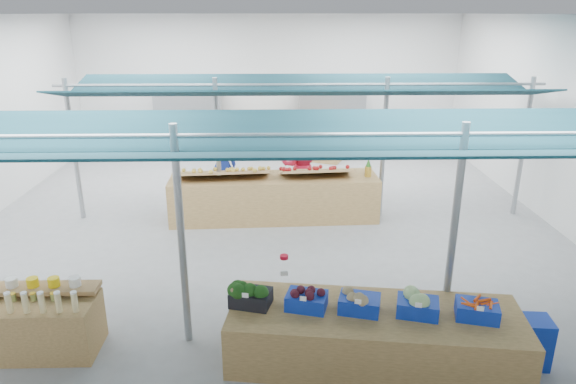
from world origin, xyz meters
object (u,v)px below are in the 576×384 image
fruit_counter (274,198)px  vendor_left (222,165)px  crate_stack (526,341)px  bottle_shelf (34,322)px  veg_counter (374,336)px  vendor_right (300,165)px

fruit_counter → vendor_left: (-1.20, 1.10, 0.41)m
vendor_left → crate_stack: bearing=123.4°
bottle_shelf → vendor_left: size_ratio=0.93×
veg_counter → fruit_counter: (-1.26, 4.86, 0.12)m
fruit_counter → vendor_left: bearing=135.1°
veg_counter → crate_stack: (1.91, -0.12, -0.03)m
bottle_shelf → vendor_left: 5.97m
bottle_shelf → vendor_left: (1.94, 5.62, 0.47)m
veg_counter → vendor_right: (-0.66, 5.96, 0.53)m
crate_stack → vendor_left: (-4.37, 6.08, 0.56)m
fruit_counter → vendor_right: vendor_right is taller
crate_stack → veg_counter: bearing=176.3°
bottle_shelf → veg_counter: 4.42m
vendor_right → bottle_shelf: bearing=54.0°
bottle_shelf → crate_stack: bottle_shelf is taller
crate_stack → fruit_counter: bearing=122.5°
crate_stack → vendor_left: vendor_left is taller
bottle_shelf → veg_counter: size_ratio=0.45×
bottle_shelf → vendor_right: size_ratio=0.93×
bottle_shelf → fruit_counter: size_ratio=0.37×
veg_counter → crate_stack: bearing=3.9°
vendor_left → veg_counter: bearing=110.1°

